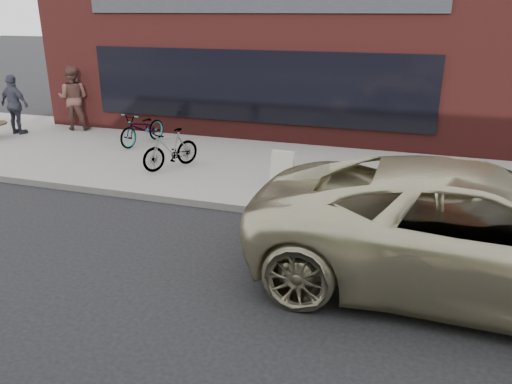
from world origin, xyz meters
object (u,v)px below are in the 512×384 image
Objects in this scene: bicycle_front at (143,128)px; cafe_patron_left at (73,98)px; bicycle_rear at (171,149)px; sandwich_sign at (283,168)px; minivan at (479,232)px; motorcycle at (368,199)px; cafe_patron_right at (15,105)px.

cafe_patron_left is at bearing 173.65° from bicycle_front.
bicycle_rear is 2.92m from sandwich_sign.
minivan is 3.65× the size of bicycle_front.
bicycle_front is (-6.66, 3.73, -0.02)m from motorcycle.
minivan is 4.08× the size of bicycle_rear.
cafe_patron_right is (-10.94, 3.63, 0.42)m from motorcycle.
sandwich_sign is (2.89, -0.42, -0.07)m from bicycle_rear.
cafe_patron_left is (-11.30, 6.20, 0.26)m from minivan.
cafe_patron_left is at bearing 157.81° from motorcycle.
motorcycle is 10.75m from cafe_patron_left.
bicycle_rear is 0.78× the size of cafe_patron_left.
motorcycle is at bearing 48.57° from minivan.
cafe_patron_right is at bearing -166.75° from bicycle_front.
bicycle_front is at bearing 154.60° from motorcycle.
bicycle_rear is 0.86× the size of cafe_patron_right.
minivan reaches higher than bicycle_rear.
bicycle_front is at bearing 163.73° from bicycle_rear.
motorcycle is at bearing -17.37° from bicycle_front.
cafe_patron_right is (-6.09, 1.70, 0.43)m from bicycle_rear.
minivan is 12.89m from cafe_patron_left.
cafe_patron_left is 1.69m from cafe_patron_right.
bicycle_front is 1.12× the size of bicycle_rear.
minivan is 13.59m from cafe_patron_right.
cafe_patron_left reaches higher than minivan.
cafe_patron_right reaches higher than bicycle_front.
bicycle_front is 4.30m from cafe_patron_right.
motorcycle is 7.63m from bicycle_front.
cafe_patron_right reaches higher than minivan.
bicycle_rear is 1.98× the size of sandwich_sign.
bicycle_rear reaches higher than bicycle_front.
motorcycle is 0.36× the size of minivan.
bicycle_front is at bearing 58.47° from minivan.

